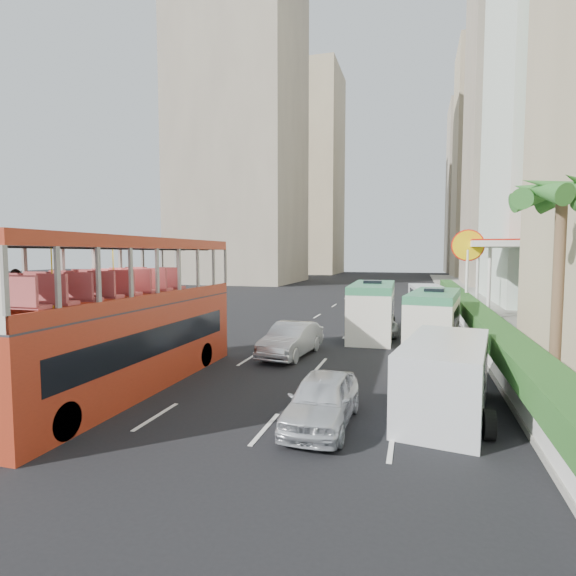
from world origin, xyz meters
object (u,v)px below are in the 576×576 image
(double_decker_bus, at_px, (124,314))
(car_silver_lane_a, at_px, (291,356))
(panel_van_near, at_px, (445,377))
(palm_tree, at_px, (558,288))
(car_silver_lane_b, at_px, (322,425))
(shell_station, at_px, (513,278))
(minibus_near, at_px, (372,310))
(panel_van_far, at_px, (426,300))
(minibus_far, at_px, (434,320))
(van_asset, at_px, (374,334))

(double_decker_bus, xyz_separation_m, car_silver_lane_a, (4.00, 6.24, -2.53))
(panel_van_near, distance_m, palm_tree, 5.56)
(car_silver_lane_b, height_order, panel_van_near, panel_van_near)
(car_silver_lane_a, height_order, car_silver_lane_b, car_silver_lane_a)
(panel_van_near, height_order, shell_station, shell_station)
(shell_station, bearing_deg, car_silver_lane_a, -125.60)
(car_silver_lane_a, bearing_deg, minibus_near, 69.63)
(car_silver_lane_a, height_order, panel_van_far, panel_van_far)
(panel_van_far, bearing_deg, minibus_far, -95.64)
(panel_van_near, distance_m, shell_station, 23.27)
(double_decker_bus, height_order, minibus_near, double_decker_bus)
(minibus_far, distance_m, palm_tree, 7.22)
(van_asset, xyz_separation_m, minibus_near, (-0.04, -0.76, 1.46))
(double_decker_bus, height_order, car_silver_lane_a, double_decker_bus)
(panel_van_near, relative_size, shell_station, 0.65)
(minibus_far, relative_size, panel_van_near, 1.18)
(double_decker_bus, height_order, panel_van_far, double_decker_bus)
(double_decker_bus, distance_m, minibus_far, 14.21)
(shell_station, bearing_deg, panel_van_far, -170.70)
(minibus_near, height_order, shell_station, shell_station)
(car_silver_lane_a, distance_m, panel_van_near, 8.43)
(minibus_near, xyz_separation_m, palm_tree, (6.80, -8.11, 1.92))
(minibus_far, height_order, panel_van_near, minibus_far)
(double_decker_bus, relative_size, palm_tree, 1.72)
(car_silver_lane_b, bearing_deg, car_silver_lane_a, 112.13)
(car_silver_lane_b, xyz_separation_m, panel_van_near, (3.17, 1.84, 1.04))
(double_decker_bus, distance_m, palm_tree, 14.39)
(panel_van_near, bearing_deg, car_silver_lane_a, 146.40)
(car_silver_lane_b, distance_m, minibus_far, 11.70)
(shell_station, bearing_deg, minibus_far, -114.07)
(car_silver_lane_a, relative_size, minibus_far, 0.73)
(palm_tree, bearing_deg, double_decker_bus, -163.84)
(van_asset, bearing_deg, double_decker_bus, -129.09)
(double_decker_bus, bearing_deg, car_silver_lane_b, -10.54)
(car_silver_lane_a, distance_m, shell_station, 20.79)
(car_silver_lane_a, xyz_separation_m, minibus_far, (6.14, 3.64, 1.36))
(van_asset, distance_m, minibus_far, 4.52)
(van_asset, height_order, panel_van_near, panel_van_near)
(car_silver_lane_a, height_order, minibus_near, minibus_near)
(car_silver_lane_a, bearing_deg, van_asset, 72.05)
(panel_van_near, xyz_separation_m, palm_tree, (3.67, 3.45, 2.34))
(car_silver_lane_b, bearing_deg, shell_station, 70.31)
(panel_van_near, bearing_deg, minibus_near, 114.45)
(car_silver_lane_b, distance_m, palm_tree, 9.29)
(panel_van_near, xyz_separation_m, shell_station, (5.87, 22.45, 1.71))
(van_asset, relative_size, palm_tree, 0.75)
(double_decker_bus, distance_m, minibus_near, 14.03)
(car_silver_lane_b, bearing_deg, van_asset, 90.39)
(double_decker_bus, relative_size, car_silver_lane_b, 2.75)
(car_silver_lane_a, xyz_separation_m, van_asset, (3.04, 6.63, 0.00))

